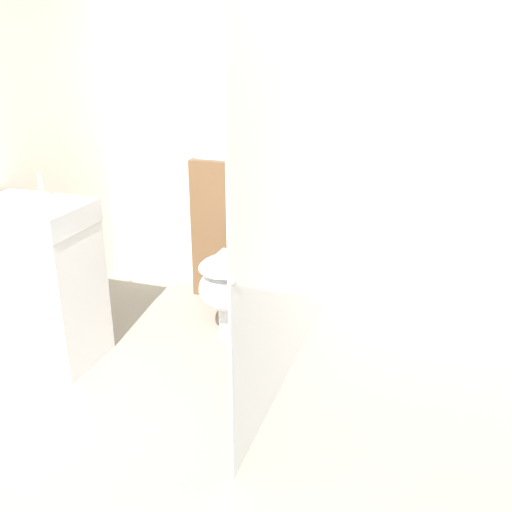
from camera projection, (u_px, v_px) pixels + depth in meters
name	position (u px, v px, depth m)	size (l,w,h in m)	color
wall_back	(280.00, 123.00, 3.87)	(8.00, 0.06, 2.50)	silver
partition_panel	(258.00, 232.00, 4.03)	(0.94, 0.23, 1.01)	brown
shower_glass	(295.00, 206.00, 2.98)	(0.04, 1.93, 1.94)	silver
toilet	(233.00, 288.00, 3.56)	(0.38, 0.59, 0.52)	white
sink_vanity	(40.00, 283.00, 3.26)	(0.62, 0.45, 1.10)	white
hair_drier	(303.00, 152.00, 3.73)	(0.21, 0.07, 0.12)	#B7B7BC
folded_towel	(216.00, 154.00, 3.95)	(0.26, 0.15, 0.06)	#8C9EAD
spare_toilet_roll	(280.00, 330.00, 3.63)	(0.09, 0.09, 0.11)	white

